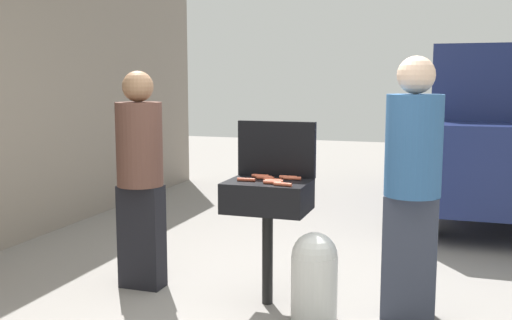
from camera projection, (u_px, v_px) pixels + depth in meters
ground_plane at (275, 315)px, 4.18m from camera, size 24.00×24.00×0.00m
house_wall_side at (6, 91)px, 5.89m from camera, size 0.24×8.00×3.08m
bbq_grill at (268, 201)px, 4.30m from camera, size 0.60×0.44×0.92m
grill_lid_open at (276, 149)px, 4.46m from camera, size 0.60×0.05×0.42m
hot_dog_0 at (274, 181)px, 4.20m from camera, size 0.13×0.04×0.03m
hot_dog_1 at (260, 176)px, 4.44m from camera, size 0.13×0.03×0.03m
hot_dog_2 at (283, 184)px, 4.08m from camera, size 0.13×0.04×0.03m
hot_dog_3 at (288, 177)px, 4.37m from camera, size 0.13×0.03×0.03m
hot_dog_4 at (272, 183)px, 4.15m from camera, size 0.13×0.03×0.03m
hot_dog_5 at (263, 177)px, 4.39m from camera, size 0.13×0.04×0.03m
hot_dog_6 at (265, 178)px, 4.35m from camera, size 0.13×0.04×0.03m
hot_dog_7 at (292, 178)px, 4.33m from camera, size 0.13×0.04×0.03m
hot_dog_8 at (246, 180)px, 4.27m from camera, size 0.13×0.04×0.03m
hot_dog_9 at (273, 180)px, 4.25m from camera, size 0.13×0.03×0.03m
propane_tank at (314, 275)px, 4.06m from camera, size 0.32×0.32×0.62m
person_left at (140, 172)px, 4.63m from camera, size 0.36×0.36×1.72m
person_right at (412, 179)px, 4.00m from camera, size 0.38×0.38×1.81m
parked_minivan at (507, 130)px, 7.37m from camera, size 2.05×4.41×2.02m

